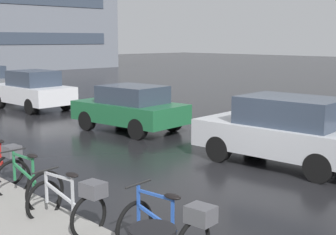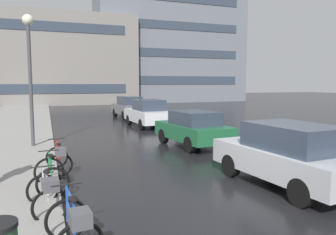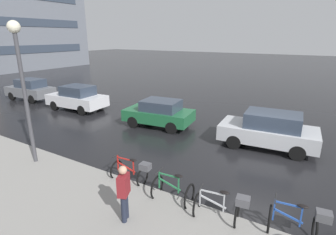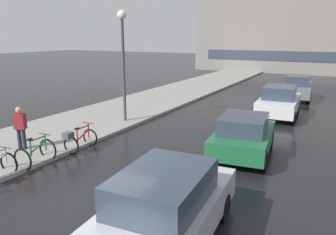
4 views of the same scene
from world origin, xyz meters
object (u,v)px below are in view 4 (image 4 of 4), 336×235
car_white (279,102)px  bicycle_third (36,153)px  streetlamp (123,47)px  car_green (243,135)px  car_grey (297,88)px  car_silver (166,206)px  pedestrian (20,127)px  bicycle_farthest (78,139)px

car_white → bicycle_third: bearing=-118.2°
bicycle_third → streetlamp: (-0.60, 5.85, 3.25)m
car_green → car_grey: car_grey is taller
bicycle_third → car_grey: size_ratio=0.30×
car_grey → car_green: bearing=-90.8°
car_white → streetlamp: bearing=-142.3°
car_silver → streetlamp: bearing=130.6°
car_silver → car_green: size_ratio=1.10×
car_white → streetlamp: 8.56m
car_green → car_white: car_white is taller
car_green → pedestrian: 8.06m
bicycle_farthest → car_white: (5.53, 9.10, 0.35)m
car_grey → car_white: bearing=-91.6°
bicycle_farthest → car_green: size_ratio=0.37×
streetlamp → pedestrian: bearing=-99.3°
bicycle_third → pedestrian: (-1.46, 0.62, 0.56)m
bicycle_farthest → car_grey: car_grey is taller
pedestrian → streetlamp: size_ratio=0.32×
bicycle_third → streetlamp: 6.72m
car_silver → bicycle_farthest: bearing=149.2°
car_white → car_grey: 5.53m
bicycle_third → bicycle_farthest: size_ratio=0.83×
car_white → streetlamp: (-6.39, -4.94, 2.84)m
car_white → pedestrian: (-7.25, -10.17, 0.15)m
car_grey → streetlamp: streetlamp is taller
streetlamp → car_green: bearing=-14.8°
car_silver → car_white: bearing=90.1°
bicycle_third → pedestrian: bearing=157.1°
car_silver → streetlamp: (-6.41, 7.47, 2.83)m
car_grey → pedestrian: bearing=-115.2°
bicycle_third → streetlamp: size_ratio=0.22×
car_grey → bicycle_farthest: bearing=-111.2°
pedestrian → car_green: bearing=26.2°
car_silver → car_green: bearing=90.4°
bicycle_third → streetlamp: streetlamp is taller
bicycle_third → streetlamp: bearing=95.8°
bicycle_farthest → car_silver: bearing=-30.8°
car_green → streetlamp: streetlamp is taller
pedestrian → bicycle_third: bearing=-22.9°
bicycle_third → bicycle_farthest: bicycle_third is taller
bicycle_farthest → streetlamp: bearing=101.6°
bicycle_third → bicycle_farthest: 1.72m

